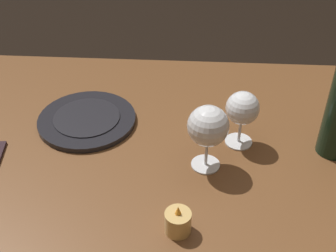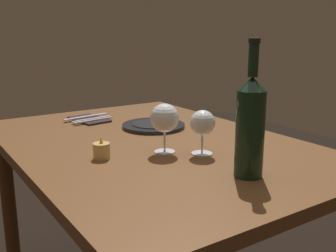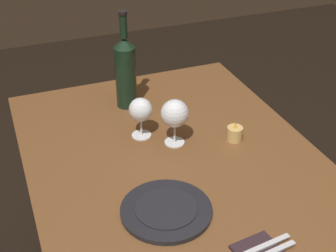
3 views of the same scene
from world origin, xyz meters
name	(u,v)px [view 1 (image 1 of 3)]	position (x,y,z in m)	size (l,w,h in m)	color
dining_table	(149,181)	(0.00, 0.00, 0.65)	(1.30, 0.90, 0.74)	brown
wine_glass_left	(242,109)	(-0.22, -0.06, 0.84)	(0.08, 0.08, 0.14)	white
wine_glass_right	(208,127)	(-0.13, 0.03, 0.85)	(0.09, 0.09, 0.16)	white
votive_candle	(178,223)	(-0.08, 0.22, 0.76)	(0.05, 0.05, 0.07)	#DBB266
dinner_plate	(87,120)	(0.17, -0.11, 0.75)	(0.25, 0.25, 0.02)	black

